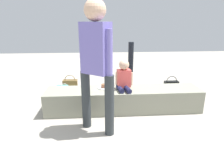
{
  "coord_description": "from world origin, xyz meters",
  "views": [
    {
      "loc": [
        -0.4,
        -2.91,
        1.44
      ],
      "look_at": [
        -0.21,
        -0.28,
        0.62
      ],
      "focal_mm": 30.81,
      "sensor_mm": 36.0,
      "label": 1
    }
  ],
  "objects_px": {
    "adult_standing": "(96,57)",
    "handbag_brown_canvas": "(70,85)",
    "cake_plate": "(104,87)",
    "party_cup_red": "(84,88)",
    "water_bottle_far_side": "(96,96)",
    "child_seated": "(124,77)",
    "handbag_black_leather": "(171,86)",
    "gift_bag": "(63,93)",
    "water_bottle_near_gift": "(96,90)"
  },
  "relations": [
    {
      "from": "adult_standing",
      "to": "handbag_brown_canvas",
      "type": "relative_size",
      "value": 4.87
    },
    {
      "from": "cake_plate",
      "to": "party_cup_red",
      "type": "bearing_deg",
      "value": 113.9
    },
    {
      "from": "adult_standing",
      "to": "water_bottle_far_side",
      "type": "height_order",
      "value": "adult_standing"
    },
    {
      "from": "child_seated",
      "to": "party_cup_red",
      "type": "xyz_separation_m",
      "value": [
        -0.73,
        1.02,
        -0.53
      ]
    },
    {
      "from": "water_bottle_far_side",
      "to": "handbag_black_leather",
      "type": "xyz_separation_m",
      "value": [
        1.55,
        0.34,
        0.04
      ]
    },
    {
      "from": "child_seated",
      "to": "gift_bag",
      "type": "bearing_deg",
      "value": 156.98
    },
    {
      "from": "party_cup_red",
      "to": "handbag_brown_canvas",
      "type": "height_order",
      "value": "handbag_brown_canvas"
    },
    {
      "from": "child_seated",
      "to": "cake_plate",
      "type": "relative_size",
      "value": 2.16
    },
    {
      "from": "cake_plate",
      "to": "water_bottle_far_side",
      "type": "relative_size",
      "value": 1.15
    },
    {
      "from": "water_bottle_far_side",
      "to": "gift_bag",
      "type": "bearing_deg",
      "value": 177.54
    },
    {
      "from": "adult_standing",
      "to": "handbag_black_leather",
      "type": "xyz_separation_m",
      "value": [
        1.52,
        1.35,
        -0.89
      ]
    },
    {
      "from": "adult_standing",
      "to": "water_bottle_near_gift",
      "type": "height_order",
      "value": "adult_standing"
    },
    {
      "from": "water_bottle_near_gift",
      "to": "party_cup_red",
      "type": "height_order",
      "value": "water_bottle_near_gift"
    },
    {
      "from": "handbag_brown_canvas",
      "to": "party_cup_red",
      "type": "bearing_deg",
      "value": 3.6
    },
    {
      "from": "handbag_black_leather",
      "to": "handbag_brown_canvas",
      "type": "distance_m",
      "value": 2.12
    },
    {
      "from": "water_bottle_near_gift",
      "to": "water_bottle_far_side",
      "type": "bearing_deg",
      "value": -88.9
    },
    {
      "from": "handbag_brown_canvas",
      "to": "water_bottle_near_gift",
      "type": "bearing_deg",
      "value": -25.43
    },
    {
      "from": "handbag_black_leather",
      "to": "party_cup_red",
      "type": "bearing_deg",
      "value": 172.2
    },
    {
      "from": "cake_plate",
      "to": "gift_bag",
      "type": "distance_m",
      "value": 0.88
    },
    {
      "from": "water_bottle_near_gift",
      "to": "handbag_black_leather",
      "type": "xyz_separation_m",
      "value": [
        1.56,
        0.03,
        0.04
      ]
    },
    {
      "from": "child_seated",
      "to": "gift_bag",
      "type": "distance_m",
      "value": 1.24
    },
    {
      "from": "party_cup_red",
      "to": "water_bottle_near_gift",
      "type": "bearing_deg",
      "value": -46.04
    },
    {
      "from": "child_seated",
      "to": "cake_plate",
      "type": "bearing_deg",
      "value": 165.78
    },
    {
      "from": "child_seated",
      "to": "water_bottle_near_gift",
      "type": "distance_m",
      "value": 1.0
    },
    {
      "from": "handbag_brown_canvas",
      "to": "child_seated",
      "type": "bearing_deg",
      "value": -44.63
    },
    {
      "from": "adult_standing",
      "to": "gift_bag",
      "type": "relative_size",
      "value": 4.94
    },
    {
      "from": "cake_plate",
      "to": "water_bottle_far_side",
      "type": "xyz_separation_m",
      "value": [
        -0.14,
        0.35,
        -0.3
      ]
    },
    {
      "from": "child_seated",
      "to": "handbag_brown_canvas",
      "type": "relative_size",
      "value": 1.4
    },
    {
      "from": "water_bottle_near_gift",
      "to": "handbag_black_leather",
      "type": "distance_m",
      "value": 1.56
    },
    {
      "from": "adult_standing",
      "to": "handbag_black_leather",
      "type": "distance_m",
      "value": 2.22
    },
    {
      "from": "adult_standing",
      "to": "gift_bag",
      "type": "xyz_separation_m",
      "value": [
        -0.65,
        1.04,
        -0.86
      ]
    },
    {
      "from": "adult_standing",
      "to": "water_bottle_near_gift",
      "type": "bearing_deg",
      "value": 91.38
    },
    {
      "from": "adult_standing",
      "to": "water_bottle_far_side",
      "type": "relative_size",
      "value": 8.62
    },
    {
      "from": "water_bottle_near_gift",
      "to": "party_cup_red",
      "type": "bearing_deg",
      "value": 133.96
    },
    {
      "from": "water_bottle_far_side",
      "to": "cake_plate",
      "type": "bearing_deg",
      "value": -68.33
    },
    {
      "from": "child_seated",
      "to": "gift_bag",
      "type": "height_order",
      "value": "child_seated"
    },
    {
      "from": "cake_plate",
      "to": "handbag_black_leather",
      "type": "xyz_separation_m",
      "value": [
        1.41,
        0.69,
        -0.26
      ]
    },
    {
      "from": "child_seated",
      "to": "handbag_brown_canvas",
      "type": "bearing_deg",
      "value": 135.37
    },
    {
      "from": "adult_standing",
      "to": "handbag_brown_canvas",
      "type": "height_order",
      "value": "adult_standing"
    },
    {
      "from": "gift_bag",
      "to": "child_seated",
      "type": "bearing_deg",
      "value": -23.02
    },
    {
      "from": "child_seated",
      "to": "adult_standing",
      "type": "height_order",
      "value": "adult_standing"
    },
    {
      "from": "gift_bag",
      "to": "water_bottle_far_side",
      "type": "bearing_deg",
      "value": -2.46
    },
    {
      "from": "water_bottle_far_side",
      "to": "handbag_black_leather",
      "type": "bearing_deg",
      "value": 12.23
    },
    {
      "from": "cake_plate",
      "to": "water_bottle_near_gift",
      "type": "distance_m",
      "value": 0.74
    },
    {
      "from": "cake_plate",
      "to": "water_bottle_near_gift",
      "type": "bearing_deg",
      "value": 102.45
    },
    {
      "from": "water_bottle_far_side",
      "to": "handbag_black_leather",
      "type": "height_order",
      "value": "handbag_black_leather"
    },
    {
      "from": "adult_standing",
      "to": "child_seated",
      "type": "bearing_deg",
      "value": 53.82
    },
    {
      "from": "adult_standing",
      "to": "water_bottle_far_side",
      "type": "bearing_deg",
      "value": 91.47
    },
    {
      "from": "child_seated",
      "to": "party_cup_red",
      "type": "height_order",
      "value": "child_seated"
    },
    {
      "from": "water_bottle_near_gift",
      "to": "water_bottle_far_side",
      "type": "relative_size",
      "value": 0.96
    }
  ]
}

